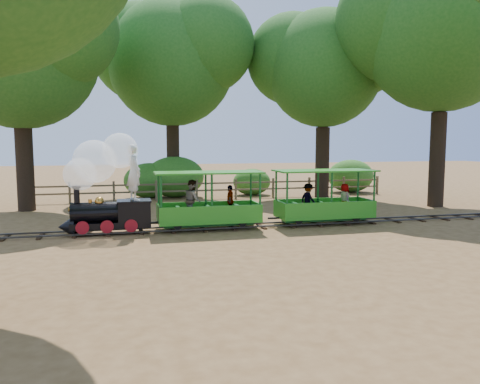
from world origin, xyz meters
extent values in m
plane|color=#966B40|center=(0.00, 0.00, 0.00)|extent=(90.00, 90.00, 0.00)
cube|color=#3F3D3A|center=(0.00, -0.30, 0.08)|extent=(22.00, 0.05, 0.05)
cube|color=#3F3D3A|center=(0.00, 0.30, 0.08)|extent=(22.00, 0.05, 0.05)
cube|color=#382314|center=(0.00, 0.00, 0.03)|extent=(0.12, 1.00, 0.05)
cube|color=#382314|center=(-5.00, 0.00, 0.03)|extent=(0.12, 1.00, 0.05)
cube|color=#382314|center=(5.00, 0.00, 0.03)|extent=(0.12, 1.00, 0.05)
cube|color=black|center=(-4.92, 0.00, 0.30)|extent=(2.43, 0.77, 0.20)
cylinder|color=black|center=(-5.31, 0.00, 0.71)|extent=(1.55, 0.62, 0.62)
cylinder|color=black|center=(-5.92, 0.00, 1.26)|extent=(0.18, 0.18, 0.49)
sphere|color=#CA8830|center=(-5.25, 0.00, 1.04)|extent=(0.29, 0.29, 0.29)
cylinder|color=#CA8830|center=(-5.53, 0.00, 1.06)|extent=(0.11, 0.11, 0.11)
cube|color=black|center=(-4.20, 0.00, 0.70)|extent=(0.99, 0.77, 0.61)
cube|color=black|center=(-4.20, 0.00, 1.03)|extent=(1.05, 0.84, 0.04)
cone|color=black|center=(-6.25, 0.00, 0.28)|extent=(0.50, 0.71, 0.71)
cylinder|color=#CA8830|center=(-6.11, 0.00, 0.82)|extent=(0.11, 0.15, 0.15)
cylinder|color=maroon|center=(-5.75, -0.40, 0.30)|extent=(0.40, 0.07, 0.40)
cylinder|color=maroon|center=(-5.75, 0.40, 0.30)|extent=(0.40, 0.07, 0.40)
cylinder|color=maroon|center=(-5.03, -0.40, 0.30)|extent=(0.40, 0.07, 0.40)
cylinder|color=maroon|center=(-5.03, 0.40, 0.30)|extent=(0.40, 0.07, 0.40)
cylinder|color=maroon|center=(-4.31, -0.40, 0.30)|extent=(0.40, 0.07, 0.40)
cylinder|color=maroon|center=(-4.31, 0.40, 0.30)|extent=(0.40, 0.07, 0.40)
sphere|color=white|center=(-5.81, 0.05, 1.89)|extent=(0.99, 0.99, 0.99)
sphere|color=white|center=(-5.36, 0.10, 2.28)|extent=(1.33, 1.33, 1.33)
sphere|color=white|center=(-4.59, 0.15, 2.61)|extent=(1.11, 1.11, 1.11)
imported|color=white|center=(-4.19, -0.11, 1.93)|extent=(0.65, 0.76, 1.76)
cube|color=#2C901F|center=(-1.80, 0.00, 0.32)|extent=(3.33, 1.27, 0.10)
cube|color=#13551D|center=(-1.80, 0.00, 0.20)|extent=(3.00, 0.49, 0.14)
cube|color=#2C901F|center=(-1.80, -0.60, 0.61)|extent=(3.33, 0.06, 0.49)
cube|color=#2C901F|center=(-1.80, 0.60, 0.61)|extent=(3.33, 0.06, 0.49)
cube|color=#2C901F|center=(-1.80, 0.00, 1.88)|extent=(3.48, 1.42, 0.05)
cylinder|color=#13551D|center=(-3.39, -0.58, 1.10)|extent=(0.07, 0.07, 1.57)
cylinder|color=#13551D|center=(-3.39, 0.58, 1.10)|extent=(0.07, 0.07, 1.57)
cylinder|color=#13551D|center=(-0.22, -0.58, 1.10)|extent=(0.07, 0.07, 1.57)
cylinder|color=#13551D|center=(-0.22, 0.58, 1.10)|extent=(0.07, 0.07, 1.57)
cube|color=#13551D|center=(-2.80, 0.00, 0.56)|extent=(0.12, 1.08, 0.39)
cube|color=#13551D|center=(-1.80, 0.00, 0.56)|extent=(0.12, 1.08, 0.39)
cube|color=#13551D|center=(-0.80, 0.00, 0.56)|extent=(0.12, 1.08, 0.39)
cylinder|color=black|center=(-2.87, -0.33, 0.24)|extent=(0.27, 0.06, 0.27)
cylinder|color=black|center=(-2.87, 0.33, 0.24)|extent=(0.27, 0.06, 0.27)
cylinder|color=black|center=(-0.74, -0.33, 0.24)|extent=(0.27, 0.06, 0.27)
cylinder|color=black|center=(-0.74, 0.33, 0.24)|extent=(0.27, 0.06, 0.27)
imported|color=gray|center=(-2.35, -0.12, 1.02)|extent=(0.50, 0.64, 1.30)
imported|color=gray|center=(-1.02, 0.27, 0.90)|extent=(0.42, 0.67, 1.07)
cube|color=#2C901F|center=(2.30, 0.00, 0.32)|extent=(3.33, 1.27, 0.10)
cube|color=#13551D|center=(2.30, 0.00, 0.20)|extent=(3.00, 0.49, 0.14)
cube|color=#2C901F|center=(2.30, -0.60, 0.61)|extent=(3.33, 0.06, 0.49)
cube|color=#2C901F|center=(2.30, 0.60, 0.61)|extent=(3.33, 0.06, 0.49)
cube|color=#2C901F|center=(2.30, 0.00, 1.88)|extent=(3.48, 1.42, 0.05)
cylinder|color=#13551D|center=(0.71, -0.58, 1.10)|extent=(0.07, 0.07, 1.57)
cylinder|color=#13551D|center=(0.71, 0.58, 1.10)|extent=(0.07, 0.07, 1.57)
cylinder|color=#13551D|center=(3.89, -0.58, 1.10)|extent=(0.07, 0.07, 1.57)
cylinder|color=#13551D|center=(3.89, 0.58, 1.10)|extent=(0.07, 0.07, 1.57)
cube|color=#13551D|center=(1.30, 0.00, 0.56)|extent=(0.12, 1.08, 0.39)
cube|color=#13551D|center=(2.30, 0.00, 0.56)|extent=(0.12, 1.08, 0.39)
cube|color=#13551D|center=(3.30, 0.00, 0.56)|extent=(0.12, 1.08, 0.39)
cylinder|color=black|center=(1.23, -0.33, 0.24)|extent=(0.27, 0.06, 0.27)
cylinder|color=black|center=(1.23, 0.33, 0.24)|extent=(0.27, 0.06, 0.27)
cylinder|color=black|center=(3.37, -0.33, 0.24)|extent=(0.27, 0.06, 0.27)
cylinder|color=black|center=(3.37, 0.33, 0.24)|extent=(0.27, 0.06, 0.27)
imported|color=gray|center=(1.75, 0.15, 0.90)|extent=(0.60, 0.78, 1.07)
imported|color=gray|center=(3.01, -0.10, 0.89)|extent=(0.38, 0.55, 1.06)
cylinder|color=#2D2116|center=(-8.50, 6.00, 1.79)|extent=(0.70, 0.70, 3.59)
cylinder|color=#2D2116|center=(-8.50, 6.00, 4.61)|extent=(0.52, 0.53, 2.05)
sphere|color=#1E571B|center=(-8.50, 6.00, 6.60)|extent=(6.40, 6.40, 6.40)
sphere|color=#1E571B|center=(-6.90, 5.04, 7.40)|extent=(4.80, 4.80, 4.80)
cylinder|color=#2D2116|center=(-2.00, 9.50, 1.89)|extent=(0.66, 0.66, 3.77)
cylinder|color=#2D2116|center=(-2.00, 9.50, 4.85)|extent=(0.50, 0.50, 2.15)
sphere|color=#1E571B|center=(-2.00, 9.50, 6.89)|extent=(6.44, 6.44, 6.44)
sphere|color=#1E571B|center=(-0.39, 8.53, 7.69)|extent=(4.83, 4.83, 4.83)
sphere|color=#1E571B|center=(-3.45, 10.63, 7.53)|extent=(5.15, 5.15, 5.15)
cylinder|color=#2D2116|center=(5.50, 7.50, 1.81)|extent=(0.72, 0.72, 3.61)
cylinder|color=#2D2116|center=(5.50, 7.50, 4.65)|extent=(0.54, 0.54, 2.06)
sphere|color=#1E571B|center=(5.50, 7.50, 6.57)|extent=(5.91, 5.91, 5.91)
sphere|color=#1E571B|center=(6.98, 6.61, 7.30)|extent=(4.43, 4.43, 4.43)
sphere|color=#1E571B|center=(4.17, 8.53, 7.16)|extent=(4.73, 4.73, 4.73)
cylinder|color=#2D2116|center=(9.00, 3.00, 2.08)|extent=(0.68, 0.68, 4.17)
cylinder|color=#2D2116|center=(9.00, 3.00, 5.36)|extent=(0.51, 0.51, 2.38)
sphere|color=#1E571B|center=(9.00, 3.00, 7.57)|extent=(6.80, 6.80, 6.80)
sphere|color=#1E571B|center=(7.47, 4.19, 8.25)|extent=(5.44, 5.44, 5.44)
cube|color=brown|center=(-9.00, 8.00, 0.50)|extent=(0.10, 0.10, 1.00)
cube|color=brown|center=(-7.00, 8.00, 0.50)|extent=(0.10, 0.10, 1.00)
cube|color=brown|center=(-5.00, 8.00, 0.50)|extent=(0.10, 0.10, 1.00)
cube|color=brown|center=(-3.00, 8.00, 0.50)|extent=(0.10, 0.10, 1.00)
cube|color=brown|center=(-1.00, 8.00, 0.50)|extent=(0.10, 0.10, 1.00)
cube|color=brown|center=(1.00, 8.00, 0.50)|extent=(0.10, 0.10, 1.00)
cube|color=brown|center=(3.00, 8.00, 0.50)|extent=(0.10, 0.10, 1.00)
cube|color=brown|center=(5.00, 8.00, 0.50)|extent=(0.10, 0.10, 1.00)
cube|color=brown|center=(7.00, 8.00, 0.50)|extent=(0.10, 0.10, 1.00)
cube|color=brown|center=(9.00, 8.00, 0.50)|extent=(0.10, 0.10, 1.00)
cube|color=brown|center=(0.00, 8.00, 0.80)|extent=(18.00, 0.06, 0.08)
cube|color=brown|center=(0.00, 8.00, 0.45)|extent=(18.00, 0.06, 0.08)
ellipsoid|color=#2D6B1E|center=(-3.25, 9.30, 0.90)|extent=(2.60, 2.00, 1.80)
ellipsoid|color=#2D6B1E|center=(-1.95, 9.30, 1.06)|extent=(3.06, 2.36, 2.12)
ellipsoid|color=#2D6B1E|center=(2.20, 9.30, 0.71)|extent=(2.06, 1.58, 1.42)
ellipsoid|color=#2D6B1E|center=(8.06, 9.30, 0.93)|extent=(2.69, 2.07, 1.86)
camera|label=1|loc=(-4.45, -15.03, 2.90)|focal=35.00mm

